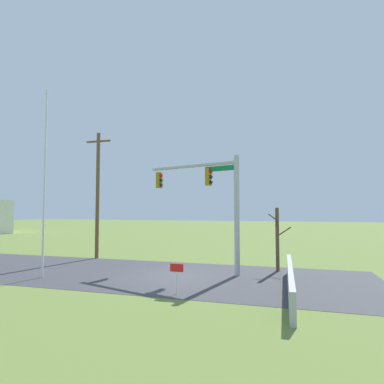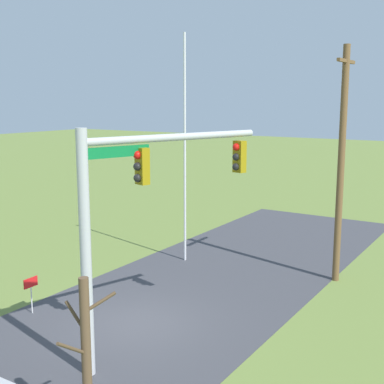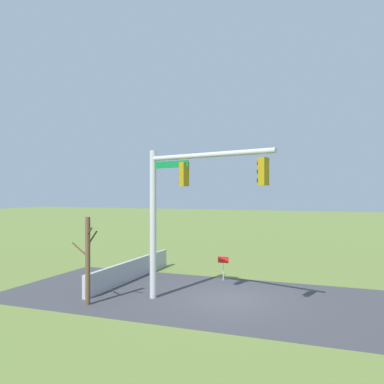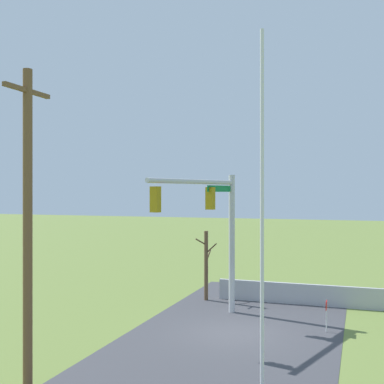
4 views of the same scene
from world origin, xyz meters
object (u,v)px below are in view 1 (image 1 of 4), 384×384
at_px(flagpole, 45,182).
at_px(utility_pole, 98,193).
at_px(open_sign, 177,272).
at_px(bare_tree, 277,238).
at_px(signal_mast, 212,193).

xyz_separation_m(flagpole, utility_pole, (-0.99, 6.34, -0.20)).
bearing_deg(flagpole, open_sign, -8.31).
relative_size(bare_tree, open_sign, 2.88).
distance_m(signal_mast, open_sign, 5.88).
height_order(flagpole, open_sign, flagpole).
distance_m(flagpole, open_sign, 8.55).
xyz_separation_m(flagpole, open_sign, (7.52, -1.10, -3.91)).
bearing_deg(utility_pole, flagpole, -81.11).
distance_m(signal_mast, utility_pole, 9.30).
bearing_deg(open_sign, signal_mast, 85.33).
height_order(utility_pole, open_sign, utility_pole).
xyz_separation_m(flagpole, bare_tree, (11.35, 5.04, -2.99)).
height_order(signal_mast, flagpole, flagpole).
bearing_deg(signal_mast, utility_pole, 163.22).
bearing_deg(signal_mast, flagpole, -155.18).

